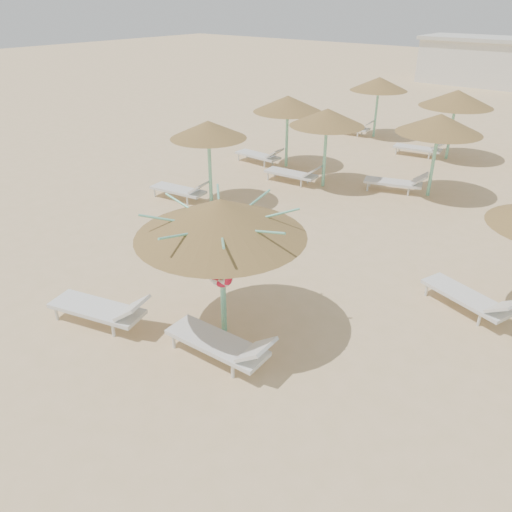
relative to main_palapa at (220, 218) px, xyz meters
The scene contains 5 objects.
ground 2.48m from the main_palapa, 117.57° to the right, with size 120.00×120.00×0.00m, color #DEB787.
main_palapa is the anchor object (origin of this frame).
lounger_main_a 3.22m from the main_palapa, 145.65° to the right, with size 2.25×1.21×0.78m.
lounger_main_b 2.27m from the main_palapa, 48.91° to the right, with size 2.19×0.77×0.78m.
service_hut 35.18m from the main_palapa, 100.15° to the left, with size 8.40×4.40×3.25m.
Camera 1 is at (5.85, -5.55, 5.99)m, focal length 35.00 mm.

